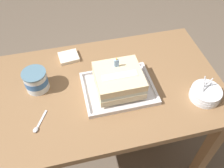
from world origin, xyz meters
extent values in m
plane|color=#6B5B4C|center=(0.00, 0.00, 0.00)|extent=(8.00, 8.00, 0.00)
cube|color=olive|center=(0.00, 0.00, 0.75)|extent=(1.19, 0.72, 0.04)
cube|color=olive|center=(0.53, -0.30, 0.37)|extent=(0.06, 0.06, 0.74)
cube|color=olive|center=(-0.53, 0.30, 0.37)|extent=(0.06, 0.06, 0.74)
cube|color=olive|center=(0.53, 0.30, 0.37)|extent=(0.06, 0.06, 0.74)
cube|color=silver|center=(0.06, -0.04, 0.78)|extent=(0.35, 0.28, 0.01)
cube|color=silver|center=(0.06, -0.17, 0.79)|extent=(0.35, 0.01, 0.02)
cube|color=silver|center=(0.06, 0.09, 0.79)|extent=(0.35, 0.01, 0.02)
cube|color=silver|center=(-0.11, -0.04, 0.79)|extent=(0.01, 0.25, 0.02)
cube|color=silver|center=(0.23, -0.04, 0.79)|extent=(0.01, 0.25, 0.02)
cube|color=beige|center=(0.06, -0.04, 0.82)|extent=(0.22, 0.21, 0.04)
cube|color=silver|center=(0.06, -0.04, 0.85)|extent=(0.22, 0.21, 0.02)
cube|color=beige|center=(0.06, -0.04, 0.87)|extent=(0.22, 0.21, 0.04)
cube|color=white|center=(0.06, -0.05, 0.89)|extent=(0.17, 0.04, 0.00)
cube|color=#8CB7EA|center=(0.06, 0.01, 0.91)|extent=(0.02, 0.01, 0.04)
ellipsoid|color=yellow|center=(0.06, 0.01, 0.94)|extent=(0.01, 0.01, 0.01)
cylinder|color=white|center=(0.45, -0.18, 0.78)|extent=(0.15, 0.15, 0.02)
cylinder|color=white|center=(0.45, -0.18, 0.80)|extent=(0.15, 0.15, 0.02)
cylinder|color=white|center=(0.45, -0.18, 0.81)|extent=(0.14, 0.14, 0.02)
cylinder|color=silver|center=(0.45, -0.16, 0.84)|extent=(0.06, 0.01, 0.07)
cylinder|color=silver|center=(0.43, -0.17, 0.85)|extent=(0.03, 0.06, 0.09)
cylinder|color=white|center=(-0.33, 0.07, 0.82)|extent=(0.11, 0.11, 0.10)
cylinder|color=#386BB2|center=(-0.33, 0.07, 0.83)|extent=(0.11, 0.11, 0.04)
cylinder|color=slate|center=(-0.33, 0.07, 0.88)|extent=(0.12, 0.12, 0.01)
ellipsoid|color=silver|center=(-0.35, -0.18, 0.78)|extent=(0.03, 0.04, 0.01)
cube|color=silver|center=(-0.32, -0.12, 0.77)|extent=(0.05, 0.09, 0.00)
cube|color=silver|center=(-0.16, 0.25, 0.78)|extent=(0.11, 0.11, 0.02)
camera|label=1|loc=(-0.16, -0.80, 1.72)|focal=39.62mm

